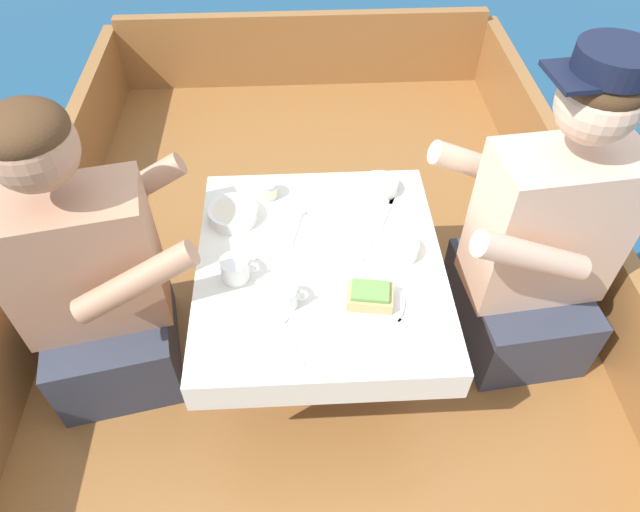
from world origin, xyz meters
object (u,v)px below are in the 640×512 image
(coffee_cup_port, at_px, (235,269))
(coffee_cup_starboard, at_px, (284,296))
(person_port, at_px, (93,280))
(tin_can, at_px, (267,190))
(person_starboard, at_px, (538,247))
(sandwich, at_px, (370,296))

(coffee_cup_port, distance_m, coffee_cup_starboard, 0.17)
(coffee_cup_port, bearing_deg, person_port, 173.40)
(coffee_cup_starboard, distance_m, tin_can, 0.44)
(person_port, distance_m, tin_can, 0.58)
(coffee_cup_port, xyz_separation_m, tin_can, (0.08, 0.33, -0.01))
(person_port, xyz_separation_m, tin_can, (0.50, 0.29, 0.07))
(person_starboard, distance_m, coffee_cup_port, 0.89)
(tin_can, bearing_deg, coffee_cup_port, -103.74)
(coffee_cup_port, bearing_deg, person_starboard, 5.88)
(person_starboard, bearing_deg, coffee_cup_starboard, 8.18)
(coffee_cup_port, height_order, coffee_cup_starboard, coffee_cup_port)
(person_port, height_order, tin_can, person_port)
(sandwich, xyz_separation_m, coffee_cup_starboard, (-0.22, 0.01, 0.00))
(coffee_cup_port, bearing_deg, tin_can, 76.26)
(coffee_cup_starboard, xyz_separation_m, tin_can, (-0.05, 0.43, -0.01))
(person_port, height_order, coffee_cup_port, person_port)
(person_starboard, height_order, coffee_cup_port, person_starboard)
(sandwich, relative_size, coffee_cup_starboard, 1.30)
(person_starboard, height_order, coffee_cup_starboard, person_starboard)
(person_port, distance_m, coffee_cup_port, 0.43)
(tin_can, bearing_deg, sandwich, -58.31)
(coffee_cup_port, bearing_deg, coffee_cup_starboard, -37.14)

